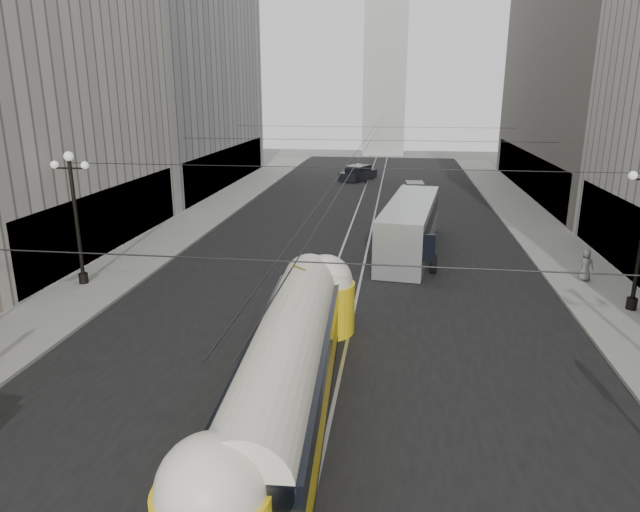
% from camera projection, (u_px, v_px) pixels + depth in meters
% --- Properties ---
extents(road, '(20.00, 85.00, 0.02)m').
position_uv_depth(road, '(361.00, 226.00, 40.03)').
color(road, black).
rests_on(road, ground).
extents(sidewalk_left, '(4.00, 72.00, 0.15)m').
position_uv_depth(sidewalk_left, '(212.00, 210.00, 44.91)').
color(sidewalk_left, gray).
rests_on(sidewalk_left, ground).
extents(sidewalk_right, '(4.00, 72.00, 0.15)m').
position_uv_depth(sidewalk_right, '(528.00, 220.00, 41.76)').
color(sidewalk_right, gray).
rests_on(sidewalk_right, ground).
extents(rail_left, '(0.12, 85.00, 0.04)m').
position_uv_depth(rail_left, '(351.00, 226.00, 40.13)').
color(rail_left, gray).
rests_on(rail_left, ground).
extents(rail_right, '(0.12, 85.00, 0.04)m').
position_uv_depth(rail_right, '(372.00, 227.00, 39.93)').
color(rail_right, gray).
rests_on(rail_right, ground).
extents(building_left_far, '(12.60, 28.60, 28.60)m').
position_uv_depth(building_left_far, '(163.00, 33.00, 53.37)').
color(building_left_far, '#999999').
rests_on(building_left_far, ground).
extents(building_right_far, '(12.60, 32.60, 32.60)m').
position_uv_depth(building_right_far, '(617.00, 1.00, 47.55)').
color(building_right_far, '#514C47').
rests_on(building_right_far, ground).
extents(distant_tower, '(6.00, 6.00, 31.36)m').
position_uv_depth(distant_tower, '(386.00, 47.00, 80.97)').
color(distant_tower, '#B2AFA8').
rests_on(distant_tower, ground).
extents(lamppost_left_mid, '(1.86, 0.44, 6.37)m').
position_uv_depth(lamppost_left_mid, '(75.00, 211.00, 26.85)').
color(lamppost_left_mid, black).
rests_on(lamppost_left_mid, sidewalk_left).
extents(catenary, '(25.00, 72.00, 0.23)m').
position_uv_depth(catenary, '(364.00, 143.00, 37.40)').
color(catenary, black).
rests_on(catenary, ground).
extents(streetcar, '(2.90, 14.64, 3.18)m').
position_uv_depth(streetcar, '(289.00, 365.00, 16.53)').
color(streetcar, yellow).
rests_on(streetcar, ground).
extents(city_bus, '(3.85, 12.03, 3.00)m').
position_uv_depth(city_bus, '(410.00, 225.00, 33.35)').
color(city_bus, '#ACAFB1').
rests_on(city_bus, ground).
extents(sedan_white_far, '(1.97, 4.30, 1.33)m').
position_uv_depth(sedan_white_far, '(414.00, 190.00, 50.71)').
color(sedan_white_far, silver).
rests_on(sedan_white_far, ground).
extents(sedan_dark_far, '(3.86, 5.28, 1.54)m').
position_uv_depth(sedan_dark_far, '(358.00, 173.00, 60.30)').
color(sedan_dark_far, black).
rests_on(sedan_dark_far, ground).
extents(pedestrian_sidewalk_right, '(0.88, 0.72, 1.56)m').
position_uv_depth(pedestrian_sidewalk_right, '(586.00, 265.00, 28.04)').
color(pedestrian_sidewalk_right, slate).
rests_on(pedestrian_sidewalk_right, sidewalk_right).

